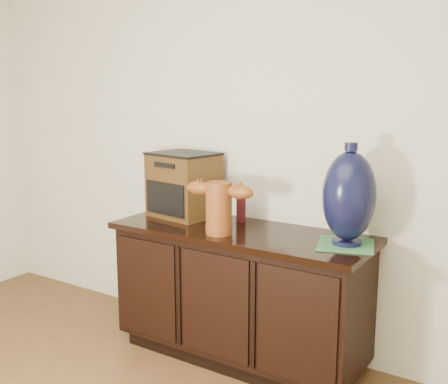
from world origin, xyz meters
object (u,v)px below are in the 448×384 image
Objects in this scene: sideboard at (240,293)px; terracotta_vessel at (219,205)px; tv_radio at (184,185)px; spray_can at (241,208)px; lamp_base at (349,197)px.

sideboard is 0.55m from terracotta_vessel.
tv_radio reaches higher than sideboard.
spray_can is at bearing 119.12° from sideboard.
spray_can is at bearing 19.27° from tv_radio.
lamp_base is at bearing 5.14° from tv_radio.
terracotta_vessel is 2.43× the size of spray_can.
terracotta_vessel reaches higher than sideboard.
sideboard is at bearing -178.13° from lamp_base.
terracotta_vessel reaches higher than spray_can.
terracotta_vessel is 0.47m from tv_radio.
lamp_base is (0.65, 0.16, 0.09)m from terracotta_vessel.
tv_radio is at bearing 167.91° from sideboard.
sideboard is 0.73m from tv_radio.
lamp_base is 0.72m from spray_can.
lamp_base is (1.06, -0.08, 0.05)m from tv_radio.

